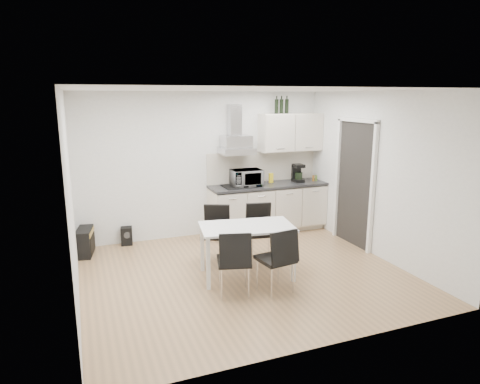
% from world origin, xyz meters
% --- Properties ---
extents(ground, '(4.50, 4.50, 0.00)m').
position_xyz_m(ground, '(0.00, 0.00, 0.00)').
color(ground, '#A57E53').
rests_on(ground, ground).
extents(wall_back, '(4.50, 0.10, 2.60)m').
position_xyz_m(wall_back, '(0.00, 2.00, 1.30)').
color(wall_back, white).
rests_on(wall_back, ground).
extents(wall_front, '(4.50, 0.10, 2.60)m').
position_xyz_m(wall_front, '(0.00, -2.00, 1.30)').
color(wall_front, white).
rests_on(wall_front, ground).
extents(wall_left, '(0.10, 4.00, 2.60)m').
position_xyz_m(wall_left, '(-2.25, 0.00, 1.30)').
color(wall_left, white).
rests_on(wall_left, ground).
extents(wall_right, '(0.10, 4.00, 2.60)m').
position_xyz_m(wall_right, '(2.25, 0.00, 1.30)').
color(wall_right, white).
rests_on(wall_right, ground).
extents(ceiling, '(4.50, 4.50, 0.00)m').
position_xyz_m(ceiling, '(0.00, 0.00, 2.60)').
color(ceiling, white).
rests_on(ceiling, wall_back).
extents(doorway, '(0.08, 1.04, 2.10)m').
position_xyz_m(doorway, '(2.21, 0.55, 1.05)').
color(doorway, white).
rests_on(doorway, ground).
extents(kitchenette, '(2.22, 0.64, 2.52)m').
position_xyz_m(kitchenette, '(1.19, 1.73, 0.83)').
color(kitchenette, beige).
rests_on(kitchenette, ground).
extents(dining_table, '(1.39, 0.93, 0.75)m').
position_xyz_m(dining_table, '(0.00, -0.07, 0.66)').
color(dining_table, white).
rests_on(dining_table, ground).
extents(chair_far_left, '(0.61, 0.64, 0.88)m').
position_xyz_m(chair_far_left, '(-0.25, 0.57, 0.44)').
color(chair_far_left, black).
rests_on(chair_far_left, ground).
extents(chair_far_right, '(0.53, 0.57, 0.88)m').
position_xyz_m(chair_far_right, '(0.44, 0.42, 0.44)').
color(chair_far_right, black).
rests_on(chair_far_right, ground).
extents(chair_near_left, '(0.55, 0.60, 0.88)m').
position_xyz_m(chair_near_left, '(-0.37, -0.53, 0.44)').
color(chair_near_left, black).
rests_on(chair_near_left, ground).
extents(chair_near_right, '(0.51, 0.56, 0.88)m').
position_xyz_m(chair_near_right, '(0.16, -0.66, 0.44)').
color(chair_near_right, black).
rests_on(chair_near_right, ground).
extents(guitar_amp, '(0.32, 0.56, 0.44)m').
position_xyz_m(guitar_amp, '(-2.12, 1.65, 0.22)').
color(guitar_amp, black).
rests_on(guitar_amp, ground).
extents(floor_speaker, '(0.21, 0.19, 0.31)m').
position_xyz_m(floor_speaker, '(-1.44, 1.90, 0.16)').
color(floor_speaker, black).
rests_on(floor_speaker, ground).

